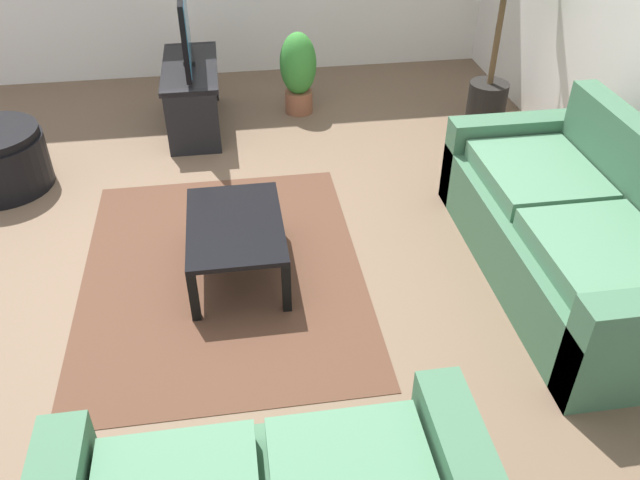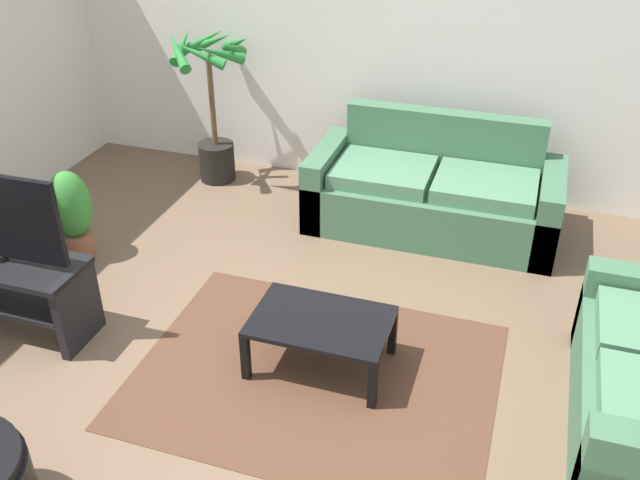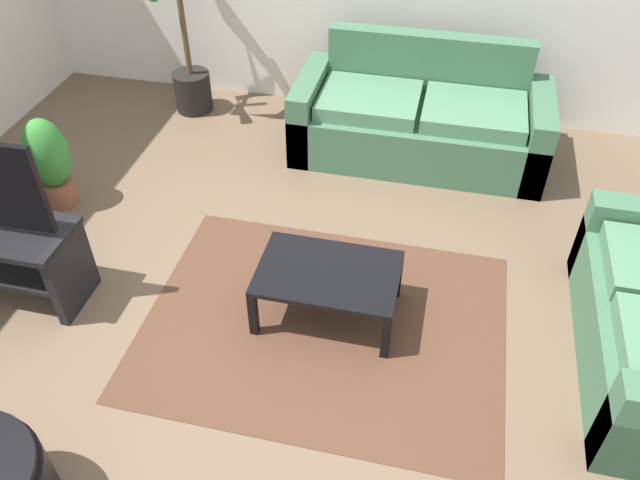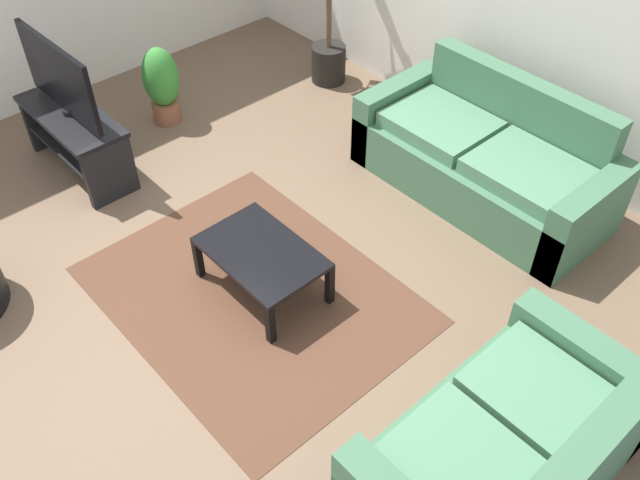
# 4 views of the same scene
# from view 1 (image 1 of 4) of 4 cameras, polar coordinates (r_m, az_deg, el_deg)

# --- Properties ---
(ground_plane) EXTENTS (6.60, 6.60, 0.00)m
(ground_plane) POSITION_cam_1_polar(r_m,az_deg,el_deg) (4.27, -11.60, -0.60)
(ground_plane) COLOR brown
(couch_main) EXTENTS (2.02, 0.90, 0.90)m
(couch_main) POSITION_cam_1_polar(r_m,az_deg,el_deg) (4.06, 21.63, 0.43)
(couch_main) COLOR #3F6B4C
(couch_main) RESTS_ON ground
(tv_stand) EXTENTS (1.10, 0.45, 0.54)m
(tv_stand) POSITION_cam_1_polar(r_m,az_deg,el_deg) (5.66, -11.27, 13.15)
(tv_stand) COLOR black
(tv_stand) RESTS_ON ground
(tv) EXTENTS (1.03, 0.10, 0.62)m
(tv) POSITION_cam_1_polar(r_m,az_deg,el_deg) (5.48, -11.89, 18.11)
(tv) COLOR black
(tv) RESTS_ON tv_stand
(coffee_table) EXTENTS (0.85, 0.56, 0.36)m
(coffee_table) POSITION_cam_1_polar(r_m,az_deg,el_deg) (3.83, -7.52, 0.95)
(coffee_table) COLOR black
(coffee_table) RESTS_ON ground
(area_rug) EXTENTS (2.20, 1.70, 0.01)m
(area_rug) POSITION_cam_1_polar(r_m,az_deg,el_deg) (4.02, -8.61, -2.77)
(area_rug) COLOR #513323
(area_rug) RESTS_ON ground
(potted_palm) EXTENTS (0.83, 0.83, 1.41)m
(potted_palm) POSITION_cam_1_polar(r_m,az_deg,el_deg) (5.67, 15.35, 16.47)
(potted_palm) COLOR black
(potted_palm) RESTS_ON ground
(potted_plant_small) EXTENTS (0.32, 0.32, 0.72)m
(potted_plant_small) POSITION_cam_1_polar(r_m,az_deg,el_deg) (5.80, -1.94, 14.79)
(potted_plant_small) COLOR brown
(potted_plant_small) RESTS_ON ground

